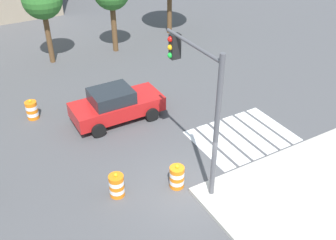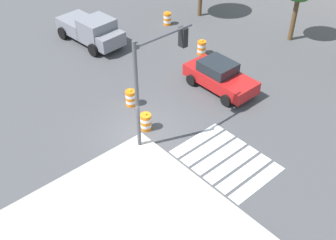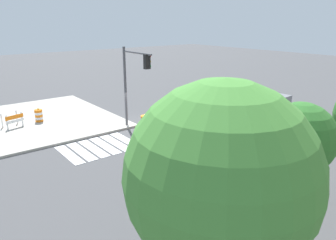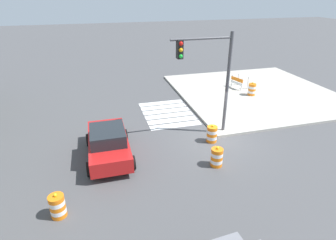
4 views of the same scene
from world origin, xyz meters
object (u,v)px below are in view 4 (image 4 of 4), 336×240
(traffic_barrel_median_near, at_px, (58,206))
(traffic_light_pole, at_px, (209,67))
(construction_barricade, at_px, (238,81))
(sports_car, at_px, (108,143))
(traffic_barrel_crosswalk_end, at_px, (217,157))
(traffic_barrel_median_far, at_px, (212,134))
(traffic_barrel_on_sidewalk, at_px, (252,89))

(traffic_barrel_median_near, bearing_deg, traffic_light_pole, -59.59)
(traffic_barrel_median_near, height_order, construction_barricade, construction_barricade)
(construction_barricade, distance_m, traffic_light_pole, 9.15)
(sports_car, bearing_deg, traffic_barrel_crosswalk_end, -113.27)
(traffic_barrel_median_far, bearing_deg, traffic_barrel_crosswalk_end, 162.20)
(construction_barricade, bearing_deg, traffic_barrel_crosswalk_end, 146.96)
(traffic_barrel_on_sidewalk, bearing_deg, traffic_light_pole, 129.49)
(traffic_barrel_crosswalk_end, height_order, traffic_barrel_median_far, same)
(traffic_barrel_on_sidewalk, height_order, construction_barricade, traffic_barrel_on_sidewalk)
(traffic_barrel_median_far, xyz_separation_m, construction_barricade, (7.35, -5.49, 0.27))
(traffic_barrel_crosswalk_end, relative_size, traffic_barrel_on_sidewalk, 1.00)
(traffic_barrel_crosswalk_end, relative_size, traffic_barrel_median_far, 1.00)
(traffic_barrel_median_far, bearing_deg, traffic_light_pole, 4.43)
(sports_car, height_order, traffic_light_pole, traffic_light_pole)
(traffic_barrel_crosswalk_end, bearing_deg, construction_barricade, -33.04)
(traffic_barrel_crosswalk_end, height_order, traffic_light_pole, traffic_light_pole)
(sports_car, distance_m, traffic_barrel_on_sidewalk, 12.53)
(sports_car, xyz_separation_m, traffic_barrel_median_far, (0.09, -5.48, -0.36))
(traffic_barrel_median_near, bearing_deg, construction_barricade, -50.05)
(sports_car, relative_size, traffic_barrel_on_sidewalk, 4.22)
(traffic_barrel_crosswalk_end, xyz_separation_m, construction_barricade, (9.50, -6.18, 0.27))
(traffic_light_pole, bearing_deg, traffic_barrel_median_far, -175.57)
(traffic_light_pole, bearing_deg, traffic_barrel_crosswalk_end, 168.09)
(traffic_barrel_median_near, distance_m, traffic_barrel_on_sidewalk, 16.11)
(traffic_barrel_on_sidewalk, xyz_separation_m, construction_barricade, (1.79, 0.21, 0.12))
(sports_car, bearing_deg, traffic_barrel_median_far, -89.05)
(construction_barricade, height_order, traffic_light_pole, traffic_light_pole)
(traffic_barrel_median_near, xyz_separation_m, traffic_barrel_median_far, (3.58, -7.57, 0.00))
(sports_car, xyz_separation_m, traffic_barrel_on_sidewalk, (5.66, -11.18, -0.21))
(traffic_barrel_crosswalk_end, height_order, traffic_barrel_on_sidewalk, traffic_barrel_on_sidewalk)
(traffic_barrel_crosswalk_end, distance_m, traffic_barrel_median_far, 2.26)
(sports_car, xyz_separation_m, traffic_barrel_median_near, (-3.49, 2.09, -0.36))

